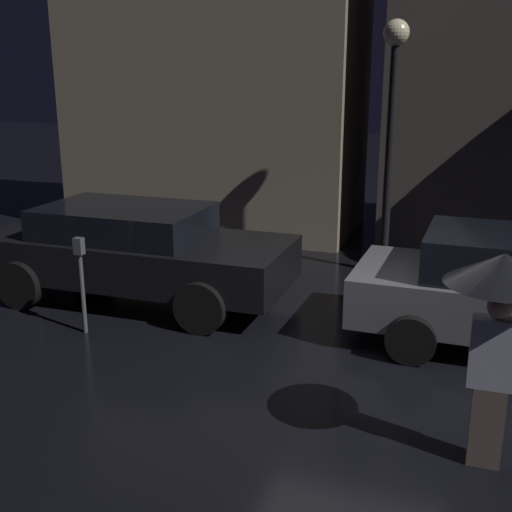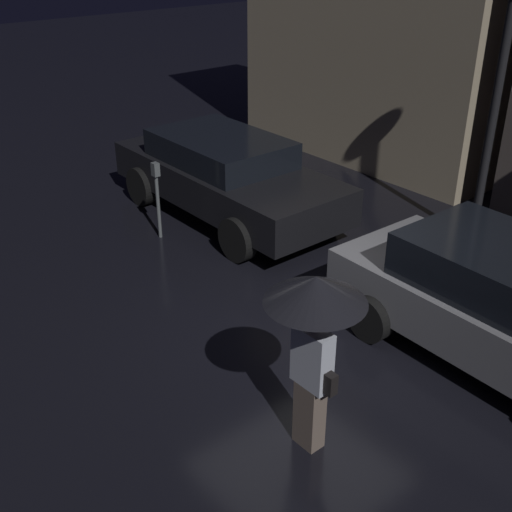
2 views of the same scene
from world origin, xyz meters
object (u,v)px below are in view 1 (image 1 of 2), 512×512
(parked_car_black, at_px, (134,250))
(street_lamp_near, at_px, (392,101))
(parking_meter, at_px, (81,275))
(pedestrian_with_umbrella, at_px, (500,303))

(parked_car_black, relative_size, street_lamp_near, 1.12)
(parking_meter, bearing_deg, parked_car_black, 90.64)
(parking_meter, xyz_separation_m, street_lamp_near, (3.39, 4.00, 2.10))
(pedestrian_with_umbrella, bearing_deg, street_lamp_near, 106.76)
(pedestrian_with_umbrella, distance_m, street_lamp_near, 5.83)
(pedestrian_with_umbrella, bearing_deg, parked_car_black, 150.44)
(parked_car_black, distance_m, pedestrian_with_umbrella, 5.87)
(parking_meter, height_order, street_lamp_near, street_lamp_near)
(parking_meter, relative_size, street_lamp_near, 0.31)
(parked_car_black, distance_m, street_lamp_near, 4.77)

